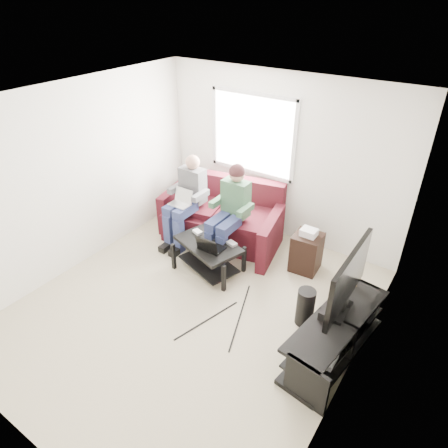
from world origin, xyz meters
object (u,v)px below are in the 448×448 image
(subwoofer, at_px, (305,307))
(tv_stand, at_px, (334,337))
(end_table, at_px, (306,251))
(tv, at_px, (348,280))
(coffee_table, at_px, (208,250))
(sofa, at_px, (222,218))

(subwoofer, bearing_deg, tv_stand, -27.94)
(subwoofer, height_order, end_table, end_table)
(tv, distance_m, subwoofer, 0.88)
(tv_stand, distance_m, tv, 0.76)
(subwoofer, distance_m, end_table, 1.11)
(coffee_table, distance_m, tv_stand, 2.11)
(tv, relative_size, end_table, 1.62)
(tv, xyz_separation_m, end_table, (-0.91, 1.16, -0.68))
(tv_stand, bearing_deg, sofa, 151.83)
(tv_stand, xyz_separation_m, end_table, (-0.92, 1.26, 0.07))
(tv_stand, height_order, subwoofer, tv_stand)
(tv_stand, bearing_deg, subwoofer, 152.06)
(tv_stand, distance_m, end_table, 1.56)
(sofa, distance_m, tv, 2.78)
(sofa, bearing_deg, coffee_table, -67.26)
(coffee_table, relative_size, subwoofer, 2.15)
(end_table, bearing_deg, tv, -51.78)
(sofa, relative_size, tv_stand, 1.35)
(coffee_table, height_order, end_table, end_table)
(tv, bearing_deg, end_table, 128.22)
(coffee_table, bearing_deg, sofa, 112.74)
(sofa, height_order, subwoofer, sofa)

